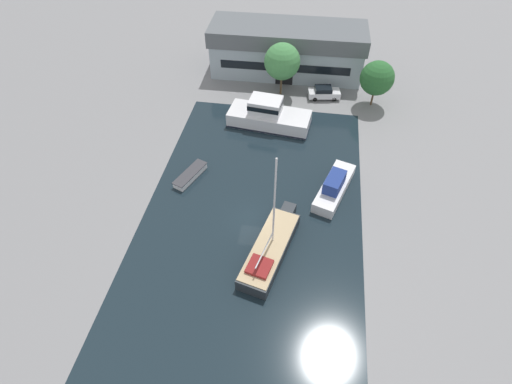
# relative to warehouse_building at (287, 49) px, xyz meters

# --- Properties ---
(ground_plane) EXTENTS (440.00, 440.00, 0.00)m
(ground_plane) POSITION_rel_warehouse_building_xyz_m (-0.37, -29.20, -3.43)
(ground_plane) COLOR slate
(water_canal) EXTENTS (21.43, 38.79, 0.01)m
(water_canal) POSITION_rel_warehouse_building_xyz_m (-0.37, -29.20, -3.43)
(water_canal) COLOR black
(water_canal) RESTS_ON ground
(warehouse_building) EXTENTS (21.83, 7.98, 6.78)m
(warehouse_building) POSITION_rel_warehouse_building_xyz_m (0.00, 0.00, 0.00)
(warehouse_building) COLOR #99A8B2
(warehouse_building) RESTS_ON ground
(quay_tree_near_building) EXTENTS (4.68, 4.68, 7.16)m
(quay_tree_near_building) POSITION_rel_warehouse_building_xyz_m (-0.09, -6.24, 1.38)
(quay_tree_near_building) COLOR brown
(quay_tree_near_building) RESTS_ON ground
(quay_tree_by_water) EXTENTS (4.31, 4.31, 6.07)m
(quay_tree_by_water) POSITION_rel_warehouse_building_xyz_m (12.08, -6.95, 0.48)
(quay_tree_by_water) COLOR brown
(quay_tree_by_water) RESTS_ON ground
(parked_car) EXTENTS (4.44, 2.48, 1.64)m
(parked_car) POSITION_rel_warehouse_building_xyz_m (5.76, -6.28, -2.60)
(parked_car) COLOR silver
(parked_car) RESTS_ON ground
(sailboat_moored) EXTENTS (4.81, 10.39, 11.01)m
(sailboat_moored) POSITION_rel_warehouse_building_xyz_m (1.96, -32.76, -2.71)
(sailboat_moored) COLOR #23282D
(sailboat_moored) RESTS_ON water_canal
(motor_cruiser) EXTENTS (10.48, 5.07, 3.58)m
(motor_cruiser) POSITION_rel_warehouse_building_xyz_m (-0.85, -13.39, -2.13)
(motor_cruiser) COLOR silver
(motor_cruiser) RESTS_ON water_canal
(small_dinghy) EXTENTS (2.95, 4.74, 0.72)m
(small_dinghy) POSITION_rel_warehouse_building_xyz_m (-7.87, -24.26, -3.06)
(small_dinghy) COLOR white
(small_dinghy) RESTS_ON water_canal
(cabin_boat) EXTENTS (4.43, 7.78, 2.53)m
(cabin_boat) POSITION_rel_warehouse_building_xyz_m (7.47, -24.19, -2.53)
(cabin_boat) COLOR silver
(cabin_boat) RESTS_ON water_canal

